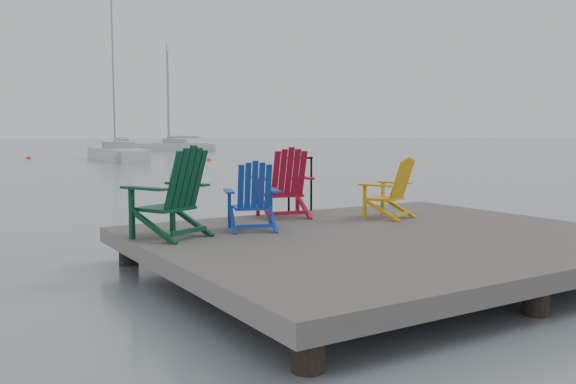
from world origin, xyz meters
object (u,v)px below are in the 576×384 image
handrail (300,179)px  chair_green (173,193)px  chair_blue (253,196)px  sailboat_far (173,147)px  buoy_c (209,161)px  chair_yellow (391,188)px  sailboat_mid (170,146)px  buoy_a (175,190)px  buoy_d (29,159)px  chair_red (285,183)px  sailboat_near (117,155)px

handrail → chair_green: size_ratio=0.82×
chair_blue → sailboat_far: 55.11m
chair_blue → buoy_c: chair_blue is taller
chair_green → chair_yellow: size_ratio=1.22×
sailboat_mid → buoy_a: sailboat_mid is taller
sailboat_mid → buoy_d: 24.69m
handrail → buoy_a: 9.93m
chair_green → chair_yellow: (3.43, -0.10, -0.10)m
chair_blue → buoy_d: chair_blue is taller
chair_red → buoy_d: (2.30, 38.03, -1.03)m
chair_red → sailboat_near: (6.88, 32.43, -0.67)m
chair_yellow → sailboat_far: bearing=51.3°
handrail → sailboat_mid: (18.92, 55.24, -0.69)m
chair_red → buoy_c: size_ratio=3.33×
handrail → buoy_c: 30.33m
handrail → sailboat_mid: bearing=71.1°
sailboat_near → buoy_c: size_ratio=37.52×
sailboat_near → sailboat_mid: bearing=65.1°
handrail → sailboat_far: bearing=71.0°
buoy_d → handrail: bearing=-92.6°
chair_green → buoy_c: bearing=40.2°
chair_yellow → sailboat_mid: sailboat_mid is taller
buoy_c → buoy_d: size_ratio=0.88×
chair_blue → chair_red: (1.00, 0.83, 0.07)m
sailboat_far → buoy_a: sailboat_far is taller
handrail → sailboat_far: size_ratio=0.08×
sailboat_far → buoy_a: bearing=-167.9°
sailboat_near → sailboat_mid: size_ratio=1.07×
handrail → chair_yellow: chair_yellow is taller
sailboat_near → chair_red: bearing=-98.4°
handrail → chair_yellow: bearing=-62.4°
chair_red → sailboat_mid: (19.51, 55.73, -0.67)m
chair_yellow → buoy_a: 11.22m
sailboat_mid → sailboat_far: bearing=-94.4°
handrail → chair_yellow: 1.58m
chair_blue → chair_yellow: size_ratio=1.01×
chair_green → chair_blue: 1.10m
sailboat_far → sailboat_near: bearing=-177.7°
buoy_a → buoy_d: buoy_a is taller
sailboat_mid → buoy_a: bearing=-97.1°
chair_red → chair_blue: bearing=-127.2°
handrail → chair_red: chair_red is taller
chair_yellow → buoy_a: chair_yellow is taller
chair_red → buoy_c: (11.80, 28.64, -1.03)m
sailboat_mid → buoy_c: bearing=-92.2°
handrail → sailboat_far: sailboat_far is taller
sailboat_mid → buoy_d: sailboat_mid is taller
buoy_d → buoy_a: bearing=-90.2°
chair_green → buoy_d: chair_green is taller
chair_green → chair_red: 2.26m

